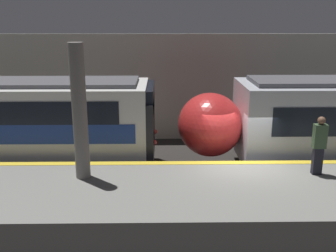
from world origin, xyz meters
TOP-DOWN VIEW (x-y plane):
  - ground_plane at (0.00, 0.00)m, footprint 120.00×120.00m
  - platform at (0.00, -2.01)m, footprint 40.00×4.02m
  - station_rear_barrier at (0.00, 6.17)m, footprint 50.00×0.15m
  - support_pillar_near at (-5.02, -1.25)m, footprint 0.43×0.43m
  - person_waiting at (2.07, -1.13)m, footprint 0.38×0.24m

SIDE VIEW (x-z plane):
  - ground_plane at x=0.00m, z-range 0.00..0.00m
  - platform at x=0.00m, z-range 0.00..1.14m
  - person_waiting at x=2.07m, z-range 1.19..3.00m
  - station_rear_barrier at x=0.00m, z-range 0.00..5.02m
  - support_pillar_near at x=-5.02m, z-range 1.13..5.11m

